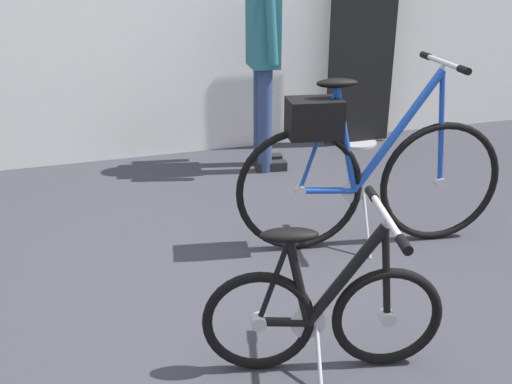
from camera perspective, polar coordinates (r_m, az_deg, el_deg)
The scene contains 5 objects.
ground_plane at distance 2.70m, azimuth 0.00°, elevation -12.46°, with size 8.17×8.17×0.00m, color #38383F.
floor_banner_stand at distance 5.02m, azimuth 10.48°, elevation 14.12°, with size 0.60×0.36×1.89m.
folding_bike_foreground at distance 2.30m, azimuth 6.66°, elevation -11.42°, with size 0.93×0.52×0.68m.
display_bike_left at distance 3.21m, azimuth 10.29°, elevation 2.33°, with size 1.50×0.53×1.05m.
visitor_near_wall at distance 4.31m, azimuth 0.74°, elevation 14.11°, with size 0.30×0.53×1.63m.
Camera 1 is at (-0.69, -2.11, 1.54)m, focal length 40.55 mm.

